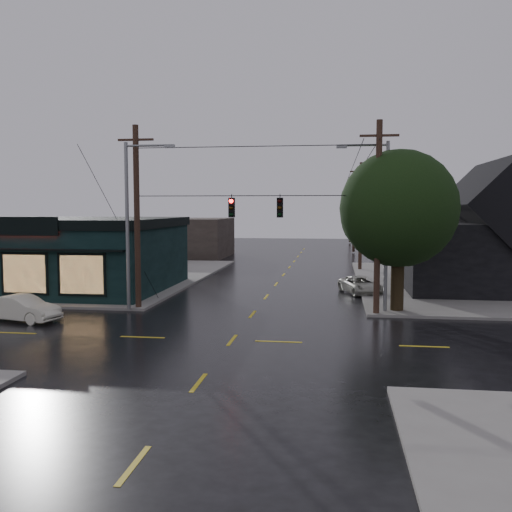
# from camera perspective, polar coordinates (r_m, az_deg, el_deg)

# --- Properties ---
(ground_plane) EXTENTS (160.00, 160.00, 0.00)m
(ground_plane) POSITION_cam_1_polar(r_m,az_deg,el_deg) (24.73, -2.40, -8.41)
(ground_plane) COLOR black
(sidewalk_nw) EXTENTS (28.00, 28.00, 0.15)m
(sidewalk_nw) POSITION_cam_1_polar(r_m,az_deg,el_deg) (50.32, -21.00, -1.83)
(sidewalk_nw) COLOR gray
(sidewalk_nw) RESTS_ON ground
(pizza_shop) EXTENTS (16.30, 12.34, 4.90)m
(pizza_shop) POSITION_cam_1_polar(r_m,az_deg,el_deg) (41.54, -19.79, 0.29)
(pizza_shop) COLOR black
(pizza_shop) RESTS_ON ground
(ne_building) EXTENTS (12.60, 11.60, 8.75)m
(ne_building) POSITION_cam_1_polar(r_m,az_deg,el_deg) (42.04, 22.70, 2.86)
(ne_building) COLOR black
(ne_building) RESTS_ON ground
(corner_tree) EXTENTS (6.28, 6.28, 8.62)m
(corner_tree) POSITION_cam_1_polar(r_m,az_deg,el_deg) (31.39, 14.10, 4.60)
(corner_tree) COLOR black
(corner_tree) RESTS_ON ground
(utility_pole_nw) EXTENTS (2.00, 0.32, 10.15)m
(utility_pole_nw) POSITION_cam_1_polar(r_m,az_deg,el_deg) (32.57, -11.66, -5.26)
(utility_pole_nw) COLOR black
(utility_pole_nw) RESTS_ON ground
(utility_pole_ne) EXTENTS (2.00, 0.32, 10.15)m
(utility_pole_ne) POSITION_cam_1_polar(r_m,az_deg,el_deg) (30.77, 11.92, -5.86)
(utility_pole_ne) COLOR black
(utility_pole_ne) RESTS_ON ground
(utility_pole_far_a) EXTENTS (2.00, 0.32, 9.65)m
(utility_pole_far_a) POSITION_cam_1_polar(r_m,az_deg,el_deg) (52.02, 10.34, -1.45)
(utility_pole_far_a) COLOR black
(utility_pole_far_a) RESTS_ON ground
(utility_pole_far_b) EXTENTS (2.00, 0.32, 9.15)m
(utility_pole_far_b) POSITION_cam_1_polar(r_m,az_deg,el_deg) (71.92, 9.71, 0.30)
(utility_pole_far_b) COLOR black
(utility_pole_far_b) RESTS_ON ground
(utility_pole_far_c) EXTENTS (2.00, 0.32, 9.15)m
(utility_pole_far_c) POSITION_cam_1_polar(r_m,az_deg,el_deg) (91.86, 9.36, 1.29)
(utility_pole_far_c) COLOR black
(utility_pole_far_c) RESTS_ON ground
(span_signal_assembly) EXTENTS (13.00, 0.48, 1.23)m
(span_signal_assembly) POSITION_cam_1_polar(r_m,az_deg,el_deg) (30.46, -0.04, 4.92)
(span_signal_assembly) COLOR black
(span_signal_assembly) RESTS_ON ground
(streetlight_nw) EXTENTS (5.40, 0.30, 9.15)m
(streetlight_nw) POSITION_cam_1_polar(r_m,az_deg,el_deg) (32.02, -12.59, -5.45)
(streetlight_nw) COLOR gray
(streetlight_nw) RESTS_ON ground
(streetlight_ne) EXTENTS (5.40, 0.30, 9.15)m
(streetlight_ne) POSITION_cam_1_polar(r_m,az_deg,el_deg) (31.49, 12.74, -5.63)
(streetlight_ne) COLOR gray
(streetlight_ne) RESTS_ON ground
(bg_building_west) EXTENTS (12.00, 10.00, 4.40)m
(bg_building_west) POSITION_cam_1_polar(r_m,az_deg,el_deg) (66.35, -8.05, 1.85)
(bg_building_west) COLOR #322924
(bg_building_west) RESTS_ON ground
(bg_building_east) EXTENTS (14.00, 12.00, 5.60)m
(bg_building_east) POSITION_cam_1_polar(r_m,az_deg,el_deg) (69.70, 17.65, 2.30)
(bg_building_east) COLOR black
(bg_building_east) RESTS_ON ground
(sedan_cream) EXTENTS (4.21, 2.29, 1.32)m
(sedan_cream) POSITION_cam_1_polar(r_m,az_deg,el_deg) (30.84, -22.36, -4.86)
(sedan_cream) COLOR silver
(sedan_cream) RESTS_ON ground
(suv_silver) EXTENTS (3.17, 4.50, 1.14)m
(suv_silver) POSITION_cam_1_polar(r_m,az_deg,el_deg) (38.18, 10.42, -2.89)
(suv_silver) COLOR #B3B3A6
(suv_silver) RESTS_ON ground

